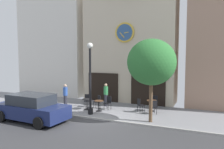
# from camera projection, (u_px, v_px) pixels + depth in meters

# --- Properties ---
(ground_plane) EXTENTS (27.53, 11.75, 0.13)m
(ground_plane) POSITION_uv_depth(u_px,v_px,m) (90.00, 124.00, 12.26)
(ground_plane) COLOR gray
(clock_building) EXTENTS (7.45, 3.39, 11.04)m
(clock_building) POSITION_uv_depth(u_px,v_px,m) (130.00, 31.00, 18.14)
(clock_building) COLOR beige
(clock_building) RESTS_ON ground_plane
(neighbor_building_left) EXTENTS (6.67, 4.01, 15.16)m
(neighbor_building_left) POSITION_uv_depth(u_px,v_px,m) (59.00, 16.00, 21.90)
(neighbor_building_left) COLOR silver
(neighbor_building_left) RESTS_ON ground_plane
(street_lamp) EXTENTS (0.36, 0.36, 4.52)m
(street_lamp) POSITION_uv_depth(u_px,v_px,m) (90.00, 78.00, 14.11)
(street_lamp) COLOR black
(street_lamp) RESTS_ON ground_plane
(street_tree) EXTENTS (2.71, 2.44, 4.65)m
(street_tree) POSITION_uv_depth(u_px,v_px,m) (151.00, 62.00, 12.35)
(street_tree) COLOR brown
(street_tree) RESTS_ON ground_plane
(cafe_table_rightmost) EXTENTS (0.67, 0.67, 0.73)m
(cafe_table_rightmost) POSITION_uv_depth(u_px,v_px,m) (87.00, 102.00, 15.52)
(cafe_table_rightmost) COLOR black
(cafe_table_rightmost) RESTS_ON ground_plane
(cafe_table_near_curb) EXTENTS (0.61, 0.61, 0.72)m
(cafe_table_near_curb) POSITION_uv_depth(u_px,v_px,m) (99.00, 104.00, 15.00)
(cafe_table_near_curb) COLOR black
(cafe_table_near_curb) RESTS_ON ground_plane
(cafe_table_near_door) EXTENTS (0.68, 0.68, 0.74)m
(cafe_table_near_door) POSITION_uv_depth(u_px,v_px,m) (152.00, 104.00, 15.01)
(cafe_table_near_door) COLOR black
(cafe_table_near_door) RESTS_ON ground_plane
(cafe_chair_curbside) EXTENTS (0.56, 0.56, 0.90)m
(cafe_chair_curbside) POSITION_uv_depth(u_px,v_px,m) (98.00, 101.00, 15.90)
(cafe_chair_curbside) COLOR black
(cafe_chair_curbside) RESTS_ON ground_plane
(cafe_chair_mid_row) EXTENTS (0.50, 0.50, 0.90)m
(cafe_chair_mid_row) POSITION_uv_depth(u_px,v_px,m) (87.00, 99.00, 16.34)
(cafe_chair_mid_row) COLOR black
(cafe_chair_mid_row) RESTS_ON ground_plane
(cafe_chair_right_end) EXTENTS (0.56, 0.56, 0.90)m
(cafe_chair_right_end) POSITION_uv_depth(u_px,v_px,m) (154.00, 106.00, 14.22)
(cafe_chair_right_end) COLOR black
(cafe_chair_right_end) RESTS_ON ground_plane
(cafe_chair_left_end) EXTENTS (0.47, 0.47, 0.90)m
(cafe_chair_left_end) POSITION_uv_depth(u_px,v_px,m) (108.00, 102.00, 15.52)
(cafe_chair_left_end) COLOR black
(cafe_chair_left_end) RESTS_ON ground_plane
(cafe_chair_corner) EXTENTS (0.57, 0.57, 0.90)m
(cafe_chair_corner) POSITION_uv_depth(u_px,v_px,m) (140.00, 104.00, 14.72)
(cafe_chair_corner) COLOR black
(cafe_chair_corner) RESTS_ON ground_plane
(cafe_chair_near_tree) EXTENTS (0.44, 0.44, 0.90)m
(cafe_chair_near_tree) POSITION_uv_depth(u_px,v_px,m) (155.00, 101.00, 15.81)
(cafe_chair_near_tree) COLOR black
(cafe_chair_near_tree) RESTS_ON ground_plane
(pedestrian_green) EXTENTS (0.40, 0.40, 1.67)m
(pedestrian_green) POSITION_uv_depth(u_px,v_px,m) (106.00, 94.00, 16.54)
(pedestrian_green) COLOR #2D2D38
(pedestrian_green) RESTS_ON ground_plane
(pedestrian_blue) EXTENTS (0.44, 0.44, 1.67)m
(pedestrian_blue) POSITION_uv_depth(u_px,v_px,m) (65.00, 95.00, 16.16)
(pedestrian_blue) COLOR #2D2D38
(pedestrian_blue) RESTS_ON ground_plane
(parked_car_navy) EXTENTS (4.39, 2.20, 1.55)m
(parked_car_navy) POSITION_uv_depth(u_px,v_px,m) (32.00, 108.00, 12.76)
(parked_car_navy) COLOR navy
(parked_car_navy) RESTS_ON ground_plane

